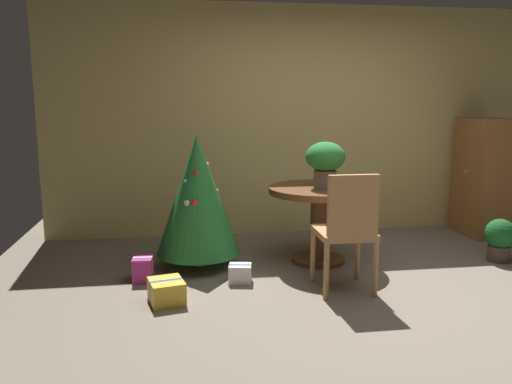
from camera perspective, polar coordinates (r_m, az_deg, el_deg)
ground_plane at (r=4.24m, az=13.08°, el=-11.45°), size 6.60×6.60×0.00m
back_wall_panel at (r=6.04m, az=5.85°, el=7.81°), size 6.00×0.10×2.60m
round_dining_table at (r=4.93m, az=7.03°, el=-1.58°), size 0.97×0.97×0.73m
flower_vase at (r=4.81m, az=7.71°, el=3.51°), size 0.37×0.37×0.43m
wooden_chair_near at (r=4.15m, az=10.10°, el=-3.81°), size 0.44×0.45×0.99m
holiday_tree at (r=4.76m, az=-6.50°, el=-0.34°), size 0.78×0.78×1.23m
gift_box_purple at (r=4.59m, az=-12.43°, el=-8.34°), size 0.17×0.22×0.21m
gift_box_gold at (r=4.08m, az=-9.90°, el=-10.82°), size 0.31×0.33×0.18m
gift_box_cream at (r=4.45m, az=-1.77°, el=-9.04°), size 0.22×0.19×0.16m
wooden_cabinet at (r=6.46m, az=24.10°, el=1.51°), size 0.50×0.63×1.34m
potted_plant at (r=5.51m, az=25.45°, el=-4.64°), size 0.29×0.29×0.42m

